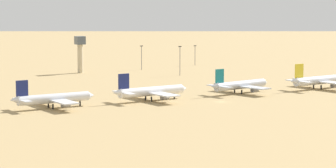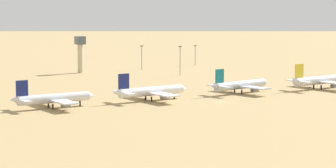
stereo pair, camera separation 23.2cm
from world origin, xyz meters
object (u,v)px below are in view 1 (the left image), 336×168
at_px(parked_jet_teal_4, 240,85).
at_px(parked_jet_navy_3, 151,91).
at_px(control_tower, 80,51).
at_px(light_pole_west, 180,59).
at_px(parked_jet_yellow_5, 319,80).
at_px(parked_jet_navy_2, 53,99).
at_px(light_pole_east, 142,56).
at_px(light_pole_mid, 195,54).

bearing_deg(parked_jet_teal_4, parked_jet_navy_3, 170.63).
distance_m(parked_jet_navy_3, control_tower, 126.39).
height_order(parked_jet_teal_4, light_pole_west, light_pole_west).
distance_m(parked_jet_teal_4, parked_jet_yellow_5, 43.28).
xyz_separation_m(parked_jet_navy_2, light_pole_east, (104.62, 123.71, 4.74)).
height_order(parked_jet_navy_2, light_pole_east, light_pole_east).
xyz_separation_m(parked_jet_teal_4, parked_jet_yellow_5, (43.01, -4.82, 0.25)).
bearing_deg(parked_jet_navy_2, parked_jet_teal_4, -2.49).
relative_size(light_pole_west, light_pole_east, 1.12).
distance_m(parked_jet_yellow_5, light_pole_mid, 138.38).
relative_size(parked_jet_teal_4, light_pole_mid, 2.76).
relative_size(parked_jet_navy_2, parked_jet_navy_3, 0.96).
distance_m(control_tower, light_pole_mid, 85.41).
xyz_separation_m(parked_jet_navy_2, parked_jet_yellow_5, (132.82, -4.76, 0.31)).
relative_size(parked_jet_teal_4, light_pole_west, 2.17).
xyz_separation_m(light_pole_west, light_pole_east, (-2.58, 41.56, -0.94)).
bearing_deg(parked_jet_navy_2, light_pole_mid, 39.16).
bearing_deg(light_pole_west, parked_jet_teal_4, -101.96).
xyz_separation_m(parked_jet_navy_3, parked_jet_yellow_5, (89.47, -4.27, 0.16)).
bearing_deg(light_pole_east, light_pole_mid, 11.39).
height_order(parked_jet_navy_3, parked_jet_yellow_5, parked_jet_yellow_5).
distance_m(parked_jet_navy_3, light_pole_mid, 169.95).
xyz_separation_m(parked_jet_teal_4, light_pole_east, (14.80, 123.65, 4.68)).
bearing_deg(parked_jet_teal_4, light_pole_west, 68.00).
relative_size(parked_jet_yellow_5, control_tower, 1.80).
height_order(parked_jet_teal_4, parked_jet_yellow_5, parked_jet_yellow_5).
bearing_deg(parked_jet_yellow_5, light_pole_west, 100.72).
bearing_deg(parked_jet_navy_3, light_pole_east, 59.68).
xyz_separation_m(parked_jet_navy_2, parked_jet_navy_3, (43.35, -0.49, 0.15)).
relative_size(parked_jet_teal_4, control_tower, 1.68).
bearing_deg(light_pole_west, parked_jet_yellow_5, -73.58).
distance_m(parked_jet_teal_4, control_tower, 126.76).
distance_m(parked_jet_yellow_5, light_pole_east, 131.60).
relative_size(parked_jet_navy_2, parked_jet_yellow_5, 0.92).
bearing_deg(parked_jet_yellow_5, light_pole_east, 96.68).
distance_m(light_pole_mid, light_pole_east, 45.21).
height_order(parked_jet_navy_3, light_pole_west, light_pole_west).
height_order(light_pole_west, light_pole_mid, light_pole_west).
bearing_deg(parked_jet_navy_3, control_tower, 76.44).
bearing_deg(control_tower, light_pole_west, -44.09).
bearing_deg(light_pole_west, parked_jet_navy_2, -142.54).
distance_m(parked_jet_teal_4, light_pole_east, 124.62).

